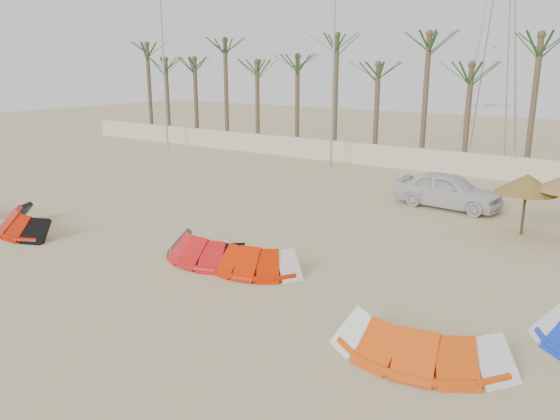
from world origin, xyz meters
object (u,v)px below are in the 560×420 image
Objects in this scene: kite_red_left at (34,219)px; kite_red_mid at (211,247)px; kite_red_right at (259,257)px; kite_orange at (426,337)px; parasol_left at (527,184)px; car at (448,190)px.

kite_red_left is 7.76m from kite_red_mid.
kite_orange is (5.93, -1.94, 0.00)m from kite_red_right.
parasol_left is 4.32m from car.
kite_red_mid is 0.85× the size of kite_orange.
car is (2.23, 10.64, 0.36)m from kite_red_right.
car is at bearing 146.90° from parasol_left.
kite_red_mid is at bearing 166.75° from kite_orange.
kite_red_left is 15.40m from kite_orange.
kite_red_left is at bearing -171.09° from kite_red_right.
kite_red_right is (9.46, 1.48, -0.00)m from kite_red_left.
kite_red_left is 1.23× the size of kite_red_right.
kite_red_mid is at bearing -131.69° from parasol_left.
kite_red_left is at bearing -147.05° from parasol_left.
parasol_left is (7.55, 8.48, 1.49)m from kite_red_mid.
parasol_left is (-0.20, 10.30, 1.48)m from kite_orange.
kite_red_left is 1.22× the size of kite_red_mid.
car reaches higher than kite_red_left.
kite_orange is 10.41m from parasol_left.
kite_red_mid is 0.72× the size of car.
car reaches higher than kite_red_right.
kite_red_left is 16.85m from car.
kite_red_right is 0.71× the size of car.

